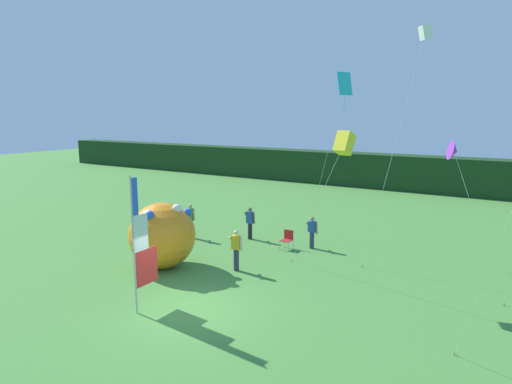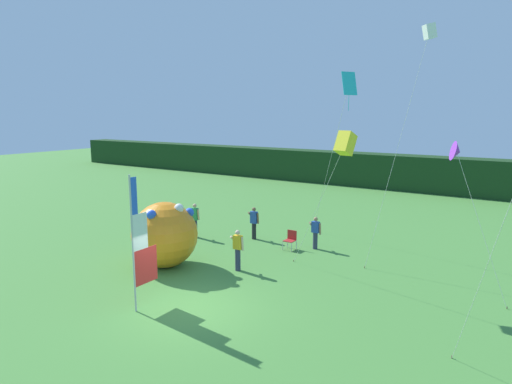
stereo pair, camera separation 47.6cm
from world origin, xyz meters
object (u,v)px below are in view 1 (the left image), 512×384
Objects in this scene: person_far_left at (236,249)px; person_near_banner at (312,232)px; inflatable_balloon at (162,235)px; kite_white_box_1 at (425,35)px; banner_flag at (141,247)px; kite_purple_delta_2 at (454,152)px; person_mid_field at (250,222)px; person_far_right at (191,220)px; kite_yellow_box_3 at (344,143)px; folding_chair at (287,238)px; kite_cyan_diamond_4 at (343,90)px.

person_near_banner is at bearing 72.49° from person_far_left.
inflatable_balloon is 0.28× the size of kite_white_box_1.
inflatable_balloon is at bearing -147.72° from kite_white_box_1.
person_near_banner is at bearing 77.77° from banner_flag.
kite_white_box_1 reaches higher than banner_flag.
kite_purple_delta_2 is at bearing -49.27° from kite_white_box_1.
banner_flag is 9.02m from person_mid_field.
kite_white_box_1 is (10.65, 1.49, 8.37)m from person_far_right.
kite_yellow_box_3 reaches higher than person_far_right.
kite_white_box_1 is (4.57, -0.10, 8.50)m from person_near_banner.
person_far_right is at bearing -172.06° from kite_white_box_1.
person_far_left is at bearing 82.96° from banner_flag.
kite_purple_delta_2 is at bearing -10.51° from person_mid_field.
person_near_banner is at bearing 178.79° from kite_white_box_1.
inflatable_balloon is (-2.25, 3.36, -0.77)m from banner_flag.
folding_chair is 6.64m from kite_yellow_box_3.
person_mid_field reaches higher than folding_chair.
person_mid_field is at bearing 115.17° from person_far_left.
person_far_right is at bearing 119.09° from banner_flag.
kite_white_box_1 reaches higher than person_far_left.
person_far_left is at bearing -108.14° from kite_cyan_diamond_4.
person_mid_field is at bearing -176.85° from person_near_banner.
person_far_left is 8.94m from kite_purple_delta_2.
kite_cyan_diamond_4 is (6.72, 3.38, 6.49)m from person_far_right.
kite_cyan_diamond_4 is (-3.92, 1.90, -1.88)m from kite_white_box_1.
kite_yellow_box_3 is at bearing -68.57° from kite_cyan_diamond_4.
banner_flag is at bearing -60.91° from person_far_right.
person_far_left is 1.91× the size of folding_chair.
person_mid_field is at bearing -179.36° from kite_white_box_1.
inflatable_balloon is at bearing -155.96° from person_far_left.
kite_yellow_box_3 reaches higher than kite_purple_delta_2.
kite_cyan_diamond_4 is (0.64, 1.80, 6.61)m from person_near_banner.
kite_purple_delta_2 is at bearing -34.20° from kite_cyan_diamond_4.
kite_cyan_diamond_4 is (2.02, 6.18, 6.53)m from person_far_left.
person_far_right is 4.49m from inflatable_balloon.
person_mid_field is 4.63m from person_far_left.
kite_purple_delta_2 reaches higher than folding_chair.
kite_white_box_1 is (5.95, 4.28, 8.41)m from person_far_left.
kite_yellow_box_3 reaches higher than inflatable_balloon.
kite_purple_delta_2 is 0.66× the size of kite_cyan_diamond_4.
kite_purple_delta_2 is 3.78m from kite_yellow_box_3.
kite_yellow_box_3 is (8.79, -1.88, 4.34)m from person_far_right.
kite_yellow_box_3 reaches higher than folding_chair.
person_far_left is 0.62× the size of inflatable_balloon.
inflatable_balloon is at bearing -65.18° from person_far_right.
person_far_left is (-1.38, -4.38, 0.09)m from person_near_banner.
kite_yellow_box_3 is (4.66, 5.53, 3.13)m from banner_flag.
kite_purple_delta_2 reaches higher than person_near_banner.
kite_cyan_diamond_4 reaches higher than person_far_right.
kite_yellow_box_3 is at bearing 12.55° from person_far_left.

